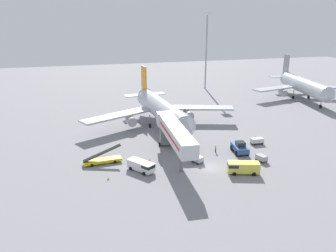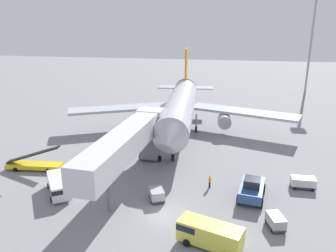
{
  "view_description": "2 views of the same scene",
  "coord_description": "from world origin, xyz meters",
  "px_view_note": "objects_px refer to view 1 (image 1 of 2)",
  "views": [
    {
      "loc": [
        -23.71,
        -54.59,
        27.09
      ],
      "look_at": [
        -3.2,
        17.83,
        2.94
      ],
      "focal_mm": 36.74,
      "sensor_mm": 36.0,
      "label": 1
    },
    {
      "loc": [
        5.8,
        -28.58,
        18.59
      ],
      "look_at": [
        -3.03,
        16.88,
        4.12
      ],
      "focal_mm": 35.23,
      "sensor_mm": 36.0,
      "label": 2
    }
  ],
  "objects_px": {
    "baggage_cart_mid_left": "(198,159)",
    "airplane_at_gate": "(161,109)",
    "pushback_tug": "(240,147)",
    "apron_light_mast": "(207,38)",
    "jet_bridge": "(174,132)",
    "safety_cone_alpha": "(108,178)",
    "baggage_cart_far_center": "(261,158)",
    "belt_loader_truck": "(103,160)",
    "ground_crew_worker_foreground": "(216,148)",
    "service_van_far_right": "(242,167)",
    "airplane_background": "(303,85)",
    "baggage_cart_near_right": "(257,141)",
    "service_van_rear_right": "(142,166)",
    "safety_cone_bravo": "(150,160)"
  },
  "relations": [
    {
      "from": "safety_cone_alpha",
      "to": "airplane_background",
      "type": "height_order",
      "value": "airplane_background"
    },
    {
      "from": "baggage_cart_mid_left",
      "to": "baggage_cart_near_right",
      "type": "bearing_deg",
      "value": 20.4
    },
    {
      "from": "service_van_rear_right",
      "to": "airplane_background",
      "type": "bearing_deg",
      "value": 32.76
    },
    {
      "from": "baggage_cart_mid_left",
      "to": "baggage_cart_far_center",
      "type": "xyz_separation_m",
      "value": [
        12.2,
        -2.83,
        -0.01
      ]
    },
    {
      "from": "baggage_cart_near_right",
      "to": "safety_cone_alpha",
      "type": "relative_size",
      "value": 5.43
    },
    {
      "from": "safety_cone_bravo",
      "to": "jet_bridge",
      "type": "bearing_deg",
      "value": 5.29
    },
    {
      "from": "safety_cone_alpha",
      "to": "airplane_background",
      "type": "xyz_separation_m",
      "value": [
        70.41,
        43.05,
        4.54
      ]
    },
    {
      "from": "pushback_tug",
      "to": "baggage_cart_far_center",
      "type": "distance_m",
      "value": 5.64
    },
    {
      "from": "belt_loader_truck",
      "to": "ground_crew_worker_foreground",
      "type": "xyz_separation_m",
      "value": [
        23.19,
        -0.73,
        0.07
      ]
    },
    {
      "from": "belt_loader_truck",
      "to": "airplane_background",
      "type": "xyz_separation_m",
      "value": [
        70.63,
        35.73,
        4.01
      ]
    },
    {
      "from": "pushback_tug",
      "to": "baggage_cart_mid_left",
      "type": "relative_size",
      "value": 2.17
    },
    {
      "from": "safety_cone_alpha",
      "to": "baggage_cart_mid_left",
      "type": "bearing_deg",
      "value": 8.47
    },
    {
      "from": "jet_bridge",
      "to": "airplane_background",
      "type": "relative_size",
      "value": 0.58
    },
    {
      "from": "baggage_cart_mid_left",
      "to": "jet_bridge",
      "type": "bearing_deg",
      "value": 139.9
    },
    {
      "from": "safety_cone_bravo",
      "to": "airplane_background",
      "type": "relative_size",
      "value": 0.02
    },
    {
      "from": "jet_bridge",
      "to": "safety_cone_alpha",
      "type": "relative_size",
      "value": 42.62
    },
    {
      "from": "service_van_far_right",
      "to": "safety_cone_bravo",
      "type": "xyz_separation_m",
      "value": [
        -14.95,
        9.41,
        -0.89
      ]
    },
    {
      "from": "baggage_cart_mid_left",
      "to": "safety_cone_bravo",
      "type": "relative_size",
      "value": 3.51
    },
    {
      "from": "jet_bridge",
      "to": "ground_crew_worker_foreground",
      "type": "distance_m",
      "value": 10.48
    },
    {
      "from": "belt_loader_truck",
      "to": "baggage_cart_near_right",
      "type": "distance_m",
      "value": 34.0
    },
    {
      "from": "pushback_tug",
      "to": "apron_light_mast",
      "type": "height_order",
      "value": "apron_light_mast"
    },
    {
      "from": "service_van_rear_right",
      "to": "baggage_cart_mid_left",
      "type": "relative_size",
      "value": 2.22
    },
    {
      "from": "baggage_cart_far_center",
      "to": "safety_cone_bravo",
      "type": "bearing_deg",
      "value": 165.07
    },
    {
      "from": "service_van_far_right",
      "to": "ground_crew_worker_foreground",
      "type": "relative_size",
      "value": 3.7
    },
    {
      "from": "jet_bridge",
      "to": "baggage_cart_mid_left",
      "type": "bearing_deg",
      "value": -40.1
    },
    {
      "from": "baggage_cart_far_center",
      "to": "baggage_cart_near_right",
      "type": "height_order",
      "value": "baggage_cart_near_right"
    },
    {
      "from": "baggage_cart_near_right",
      "to": "airplane_at_gate",
      "type": "bearing_deg",
      "value": 134.69
    },
    {
      "from": "airplane_at_gate",
      "to": "service_van_rear_right",
      "type": "height_order",
      "value": "airplane_at_gate"
    },
    {
      "from": "belt_loader_truck",
      "to": "service_van_rear_right",
      "type": "relative_size",
      "value": 1.36
    },
    {
      "from": "service_van_far_right",
      "to": "service_van_rear_right",
      "type": "distance_m",
      "value": 18.24
    },
    {
      "from": "baggage_cart_near_right",
      "to": "airplane_background",
      "type": "bearing_deg",
      "value": 43.18
    },
    {
      "from": "service_van_far_right",
      "to": "airplane_background",
      "type": "height_order",
      "value": "airplane_background"
    },
    {
      "from": "ground_crew_worker_foreground",
      "to": "safety_cone_bravo",
      "type": "bearing_deg",
      "value": -175.16
    },
    {
      "from": "apron_light_mast",
      "to": "airplane_background",
      "type": "bearing_deg",
      "value": -46.0
    },
    {
      "from": "pushback_tug",
      "to": "safety_cone_bravo",
      "type": "bearing_deg",
      "value": 178.94
    },
    {
      "from": "airplane_background",
      "to": "ground_crew_worker_foreground",
      "type": "bearing_deg",
      "value": -142.46
    },
    {
      "from": "baggage_cart_mid_left",
      "to": "airplane_background",
      "type": "distance_m",
      "value": 66.74
    },
    {
      "from": "pushback_tug",
      "to": "service_van_far_right",
      "type": "height_order",
      "value": "pushback_tug"
    },
    {
      "from": "service_van_far_right",
      "to": "baggage_cart_near_right",
      "type": "distance_m",
      "value": 16.26
    },
    {
      "from": "baggage_cart_mid_left",
      "to": "apron_light_mast",
      "type": "xyz_separation_m",
      "value": [
        27.93,
        66.34,
        18.62
      ]
    },
    {
      "from": "airplane_background",
      "to": "pushback_tug",
      "type": "bearing_deg",
      "value": -138.33
    },
    {
      "from": "apron_light_mast",
      "to": "belt_loader_truck",
      "type": "bearing_deg",
      "value": -126.52
    },
    {
      "from": "airplane_at_gate",
      "to": "belt_loader_truck",
      "type": "bearing_deg",
      "value": -131.21
    },
    {
      "from": "baggage_cart_far_center",
      "to": "airplane_background",
      "type": "distance_m",
      "value": 59.57
    },
    {
      "from": "baggage_cart_mid_left",
      "to": "airplane_at_gate",
      "type": "bearing_deg",
      "value": 92.73
    },
    {
      "from": "service_van_far_right",
      "to": "baggage_cart_near_right",
      "type": "bearing_deg",
      "value": 51.26
    },
    {
      "from": "jet_bridge",
      "to": "service_van_far_right",
      "type": "bearing_deg",
      "value": -44.76
    },
    {
      "from": "safety_cone_alpha",
      "to": "airplane_at_gate",
      "type": "bearing_deg",
      "value": 58.08
    },
    {
      "from": "pushback_tug",
      "to": "safety_cone_alpha",
      "type": "relative_size",
      "value": 10.6
    },
    {
      "from": "baggage_cart_near_right",
      "to": "apron_light_mast",
      "type": "xyz_separation_m",
      "value": [
        11.65,
        60.29,
        18.61
      ]
    }
  ]
}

